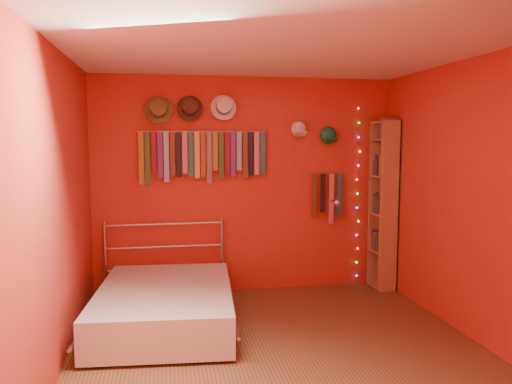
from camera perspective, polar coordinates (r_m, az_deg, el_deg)
ground at (r=4.45m, az=2.66°, el=-17.56°), size 3.50×3.50×0.00m
back_wall at (r=5.82m, az=-1.14°, el=0.78°), size 3.50×0.02×2.50m
right_wall at (r=4.82m, az=23.47°, el=-0.80°), size 0.02×3.50×2.50m
left_wall at (r=4.09m, az=-21.88°, el=-1.85°), size 0.02×3.50×2.50m
ceiling at (r=4.14m, az=2.83°, el=16.02°), size 3.50×3.50×0.02m
tie_rack at (r=5.68m, az=-6.17°, el=4.40°), size 1.45×0.03×0.59m
small_tie_rack at (r=6.00m, az=8.16°, el=-0.25°), size 0.40×0.03×0.60m
fedora_olive at (r=5.64m, az=-11.06°, el=9.31°), size 0.31×0.17×0.31m
fedora_brown at (r=5.65m, az=-7.55°, el=9.55°), size 0.29×0.16×0.29m
fedora_white at (r=5.68m, az=-3.69°, el=9.72°), size 0.29×0.16×0.29m
cap_white at (r=5.88m, az=4.89°, el=7.16°), size 0.18×0.23×0.18m
cap_green at (r=5.98m, az=8.27°, el=6.42°), size 0.19×0.24×0.19m
fairy_lights at (r=6.16m, az=11.55°, el=-0.18°), size 0.06×0.02×2.06m
reading_lamp at (r=5.86m, az=9.08°, el=-1.18°), size 0.07×0.32×0.09m
bookshelf at (r=6.13m, az=14.70°, el=-1.35°), size 0.25×0.34×2.00m
bed at (r=4.95m, az=-10.33°, el=-12.59°), size 1.47×1.88×0.88m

